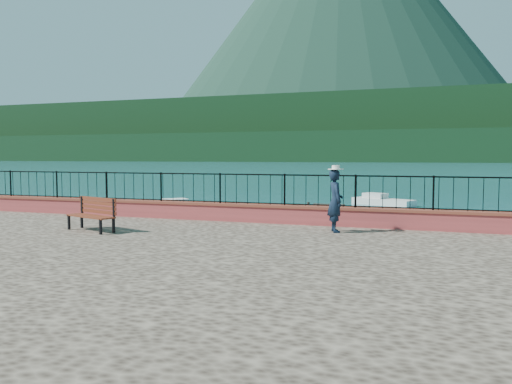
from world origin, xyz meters
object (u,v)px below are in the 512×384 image
Objects in this scene: boat_2 at (450,219)px; boat_4 at (383,199)px; boat_3 at (185,205)px; park_bench at (92,221)px; boat_1 at (450,220)px; person at (335,201)px; boat_0 at (267,225)px.

boat_2 is 10.82m from boat_4.
boat_3 and boat_4 have the same top height.
park_bench reaches higher than boat_2.
boat_3 is (-14.90, 2.08, 0.00)m from boat_2.
park_bench is 0.41× the size of boat_4.
park_bench is 16.04m from boat_3.
boat_2 is 0.91× the size of boat_4.
person is at bearing -107.66° from boat_1.
boat_1 is at bearing -54.66° from boat_3.
boat_3 is at bearing -116.01° from boat_4.
park_bench reaches higher than boat_4.
park_bench is 16.50m from boat_2.
boat_3 is (-11.51, 13.14, -1.67)m from person.
park_bench reaches higher than boat_1.
boat_1 is at bearing -119.49° from boat_2.
boat_1 is 0.84× the size of boat_4.
boat_2 is (3.39, 11.05, -1.67)m from person.
park_bench is 0.45× the size of boat_2.
park_bench is at bearing -128.10° from boat_1.
person is 0.44× the size of boat_3.
boat_3 is (-14.89, 2.70, 0.00)m from boat_1.
boat_1 is at bearing 70.18° from park_bench.
person reaches higher than boat_0.
boat_1 is at bearing -5.47° from boat_0.
person is at bearing -135.42° from boat_2.
boat_3 is 13.59m from boat_4.
person is 0.40× the size of boat_4.
boat_0 is 0.97× the size of boat_3.
boat_0 is 8.80m from boat_2.
park_bench is 0.46× the size of boat_0.
boat_4 is (6.01, 23.22, -1.09)m from park_bench.
boat_0 and boat_1 have the same top height.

